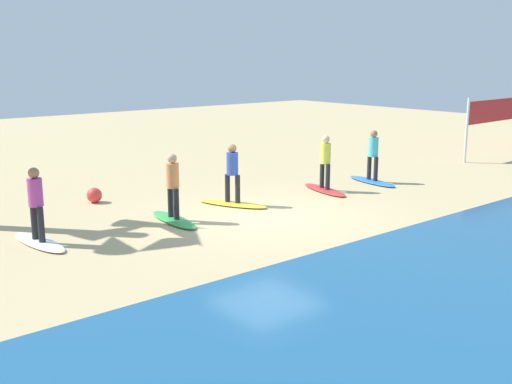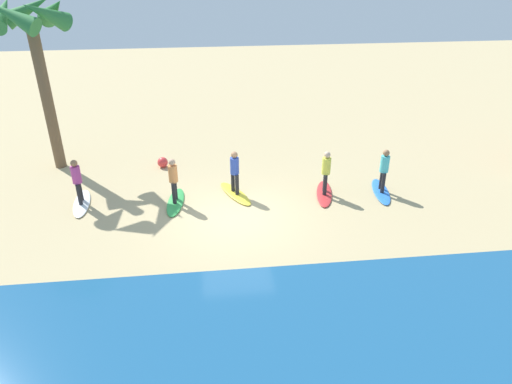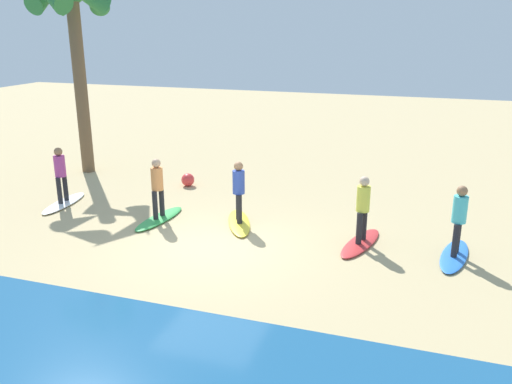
{
  "view_description": "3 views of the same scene",
  "coord_description": "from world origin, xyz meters",
  "px_view_note": "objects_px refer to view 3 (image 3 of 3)",
  "views": [
    {
      "loc": [
        10.1,
        11.68,
        4.11
      ],
      "look_at": [
        0.33,
        -0.03,
        0.71
      ],
      "focal_mm": 43.3,
      "sensor_mm": 36.0,
      "label": 1
    },
    {
      "loc": [
        0.85,
        13.73,
        8.26
      ],
      "look_at": [
        -0.71,
        0.02,
        0.92
      ],
      "focal_mm": 32.86,
      "sensor_mm": 36.0,
      "label": 2
    },
    {
      "loc": [
        -4.77,
        10.97,
        5.15
      ],
      "look_at": [
        -0.77,
        -1.05,
        1.13
      ],
      "focal_mm": 37.42,
      "sensor_mm": 36.0,
      "label": 3
    }
  ],
  "objects_px": {
    "surfboard_red": "(361,243)",
    "surfer_yellow": "(239,187)",
    "surfboard_blue": "(454,256)",
    "surfer_green": "(157,184)",
    "surfer_red": "(363,204)",
    "surfboard_yellow": "(239,223)",
    "surfboard_white": "(64,203)",
    "palm_tree": "(73,14)",
    "surfer_white": "(60,171)",
    "beach_ball": "(188,180)",
    "surfboard_green": "(159,219)",
    "surfer_blue": "(459,215)"
  },
  "relations": [
    {
      "from": "surfboard_green",
      "to": "surfer_green",
      "type": "relative_size",
      "value": 1.28
    },
    {
      "from": "surfboard_blue",
      "to": "surfer_blue",
      "type": "bearing_deg",
      "value": 0.0
    },
    {
      "from": "surfboard_yellow",
      "to": "surfboard_green",
      "type": "relative_size",
      "value": 1.0
    },
    {
      "from": "surfer_blue",
      "to": "surfer_yellow",
      "type": "bearing_deg",
      "value": -4.73
    },
    {
      "from": "surfboard_blue",
      "to": "surfer_white",
      "type": "xyz_separation_m",
      "value": [
        10.96,
        -0.34,
        0.99
      ]
    },
    {
      "from": "surfer_green",
      "to": "surfboard_white",
      "type": "distance_m",
      "value": 3.49
    },
    {
      "from": "surfer_red",
      "to": "surfboard_yellow",
      "type": "height_order",
      "value": "surfer_red"
    },
    {
      "from": "beach_ball",
      "to": "surfboard_white",
      "type": "bearing_deg",
      "value": 46.9
    },
    {
      "from": "surfer_red",
      "to": "surfer_green",
      "type": "height_order",
      "value": "same"
    },
    {
      "from": "surfboard_blue",
      "to": "surfer_green",
      "type": "bearing_deg",
      "value": -81.51
    },
    {
      "from": "surfer_yellow",
      "to": "surfer_white",
      "type": "xyz_separation_m",
      "value": [
        5.51,
        0.11,
        0.0
      ]
    },
    {
      "from": "surfboard_yellow",
      "to": "surfer_green",
      "type": "xyz_separation_m",
      "value": [
        2.18,
        0.4,
        0.99
      ]
    },
    {
      "from": "surfer_blue",
      "to": "beach_ball",
      "type": "xyz_separation_m",
      "value": [
        8.26,
        -3.22,
        -0.82
      ]
    },
    {
      "from": "surfboard_yellow",
      "to": "surfboard_blue",
      "type": "bearing_deg",
      "value": 61.03
    },
    {
      "from": "surfboard_red",
      "to": "surfer_yellow",
      "type": "relative_size",
      "value": 1.28
    },
    {
      "from": "surfer_blue",
      "to": "surfboard_yellow",
      "type": "relative_size",
      "value": 0.78
    },
    {
      "from": "surfer_green",
      "to": "surfboard_white",
      "type": "xyz_separation_m",
      "value": [
        3.33,
        -0.29,
        -0.99
      ]
    },
    {
      "from": "surfboard_white",
      "to": "surfer_white",
      "type": "height_order",
      "value": "surfer_white"
    },
    {
      "from": "surfboard_red",
      "to": "surfboard_white",
      "type": "distance_m",
      "value": 8.81
    },
    {
      "from": "surfer_yellow",
      "to": "surfboard_green",
      "type": "bearing_deg",
      "value": 10.34
    },
    {
      "from": "surfboard_blue",
      "to": "palm_tree",
      "type": "relative_size",
      "value": 0.31
    },
    {
      "from": "palm_tree",
      "to": "surfboard_green",
      "type": "bearing_deg",
      "value": 142.63
    },
    {
      "from": "surfer_green",
      "to": "surfer_white",
      "type": "height_order",
      "value": "same"
    },
    {
      "from": "surfer_red",
      "to": "surfer_yellow",
      "type": "relative_size",
      "value": 1.0
    },
    {
      "from": "surfboard_green",
      "to": "surfboard_white",
      "type": "xyz_separation_m",
      "value": [
        3.33,
        -0.29,
        0.0
      ]
    },
    {
      "from": "palm_tree",
      "to": "surfer_yellow",
      "type": "bearing_deg",
      "value": 154.75
    },
    {
      "from": "palm_tree",
      "to": "surfer_white",
      "type": "bearing_deg",
      "value": 114.26
    },
    {
      "from": "surfer_yellow",
      "to": "surfboard_white",
      "type": "height_order",
      "value": "surfer_yellow"
    },
    {
      "from": "surfer_white",
      "to": "surfer_red",
      "type": "bearing_deg",
      "value": 178.29
    },
    {
      "from": "surfboard_red",
      "to": "surfer_green",
      "type": "relative_size",
      "value": 1.28
    },
    {
      "from": "surfer_red",
      "to": "surfboard_white",
      "type": "distance_m",
      "value": 8.86
    },
    {
      "from": "surfboard_yellow",
      "to": "beach_ball",
      "type": "height_order",
      "value": "beach_ball"
    },
    {
      "from": "surfboard_yellow",
      "to": "surfer_white",
      "type": "height_order",
      "value": "surfer_white"
    },
    {
      "from": "surfer_green",
      "to": "surfer_yellow",
      "type": "bearing_deg",
      "value": -169.66
    },
    {
      "from": "surfboard_blue",
      "to": "surfboard_red",
      "type": "distance_m",
      "value": 2.15
    },
    {
      "from": "surfboard_yellow",
      "to": "surfer_yellow",
      "type": "distance_m",
      "value": 0.99
    },
    {
      "from": "surfer_yellow",
      "to": "surfboard_yellow",
      "type": "bearing_deg",
      "value": 0.0
    },
    {
      "from": "surfer_blue",
      "to": "surfer_yellow",
      "type": "relative_size",
      "value": 1.0
    },
    {
      "from": "surfboard_yellow",
      "to": "surfer_yellow",
      "type": "relative_size",
      "value": 1.28
    },
    {
      "from": "surfer_red",
      "to": "beach_ball",
      "type": "distance_m",
      "value": 6.92
    },
    {
      "from": "beach_ball",
      "to": "surfer_green",
      "type": "bearing_deg",
      "value": 101.35
    },
    {
      "from": "surfer_green",
      "to": "palm_tree",
      "type": "bearing_deg",
      "value": -37.37
    },
    {
      "from": "surfboard_red",
      "to": "surfer_green",
      "type": "bearing_deg",
      "value": -76.8
    },
    {
      "from": "surfboard_yellow",
      "to": "palm_tree",
      "type": "distance_m",
      "value": 9.49
    },
    {
      "from": "surfer_red",
      "to": "surfboard_yellow",
      "type": "xyz_separation_m",
      "value": [
        3.29,
        -0.37,
        -0.99
      ]
    },
    {
      "from": "surfer_white",
      "to": "surfboard_green",
      "type": "bearing_deg",
      "value": 175.05
    },
    {
      "from": "surfer_white",
      "to": "palm_tree",
      "type": "relative_size",
      "value": 0.24
    },
    {
      "from": "surfer_red",
      "to": "palm_tree",
      "type": "relative_size",
      "value": 0.24
    },
    {
      "from": "surfer_red",
      "to": "surfer_yellow",
      "type": "distance_m",
      "value": 3.31
    },
    {
      "from": "surfer_red",
      "to": "surfboard_yellow",
      "type": "relative_size",
      "value": 0.78
    }
  ]
}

